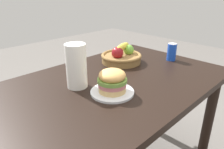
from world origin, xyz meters
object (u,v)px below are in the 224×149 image
plate (112,92)px  soda_can (172,52)px  paper_towel_roll (76,66)px  sandwich (112,80)px  fruit_basket (122,56)px

plate → soda_can: 0.69m
soda_can → paper_towel_roll: 0.77m
plate → paper_towel_roll: (-0.08, 0.19, 0.11)m
sandwich → soda_can: bearing=5.4°
plate → fruit_basket: fruit_basket is taller
plate → soda_can: bearing=5.4°
plate → paper_towel_roll: bearing=112.9°
soda_can → paper_towel_roll: bearing=170.7°
fruit_basket → paper_towel_roll: size_ratio=1.21×
sandwich → soda_can: 0.68m
sandwich → paper_towel_roll: 0.21m
plate → sandwich: 0.07m
sandwich → plate: bearing=180.0°
paper_towel_roll → fruit_basket: bearing=12.5°
sandwich → fruit_basket: bearing=37.2°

